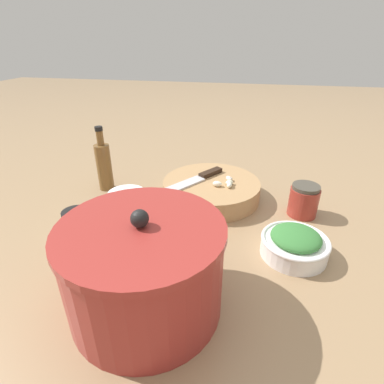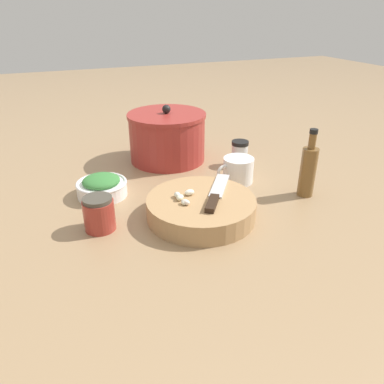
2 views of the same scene
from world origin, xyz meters
TOP-DOWN VIEW (x-y plane):
  - ground_plane at (0.00, 0.00)m, footprint 5.00×5.00m
  - cutting_board at (-0.03, -0.10)m, footprint 0.27×0.27m
  - chef_knife at (0.01, -0.10)m, footprint 0.15×0.19m
  - garlic_cloves at (-0.08, -0.09)m, footprint 0.06×0.07m
  - herb_bowl at (-0.24, 0.11)m, footprint 0.14×0.14m
  - spice_jar at (0.22, 0.17)m, footprint 0.06×0.06m
  - coffee_mug at (0.15, 0.05)m, footprint 0.12×0.09m
  - honey_jar at (-0.28, -0.06)m, footprint 0.07×0.07m
  - oil_bottle at (0.29, -0.10)m, footprint 0.04×0.04m
  - stock_pot at (0.02, 0.30)m, footprint 0.26×0.26m

SIDE VIEW (x-z plane):
  - ground_plane at x=0.00m, z-range 0.00..0.00m
  - cutting_board at x=-0.03m, z-range 0.00..0.05m
  - herb_bowl at x=-0.24m, z-range 0.00..0.06m
  - coffee_mug at x=0.15m, z-range 0.00..0.08m
  - honey_jar at x=-0.28m, z-range 0.00..0.08m
  - spice_jar at x=0.22m, z-range 0.00..0.08m
  - chef_knife at x=0.01m, z-range 0.05..0.06m
  - garlic_cloves at x=-0.08m, z-range 0.05..0.07m
  - oil_bottle at x=0.29m, z-range -0.02..0.17m
  - stock_pot at x=0.02m, z-range -0.01..0.18m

